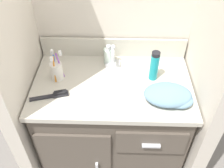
{
  "coord_description": "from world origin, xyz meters",
  "views": [
    {
      "loc": [
        0.03,
        -1.04,
        1.75
      ],
      "look_at": [
        0.0,
        -0.03,
        0.8
      ],
      "focal_mm": 40.0,
      "sensor_mm": 36.0,
      "label": 1
    }
  ],
  "objects_px": {
    "soap_dispenser": "(108,56)",
    "toothbrush_cup": "(57,70)",
    "hand_towel": "(170,96)",
    "hairbrush": "(55,95)",
    "shaving_cream_can": "(154,66)"
  },
  "relations": [
    {
      "from": "hand_towel",
      "to": "hairbrush",
      "type": "bearing_deg",
      "value": 179.07
    },
    {
      "from": "shaving_cream_can",
      "to": "soap_dispenser",
      "type": "bearing_deg",
      "value": 152.09
    },
    {
      "from": "soap_dispenser",
      "to": "hand_towel",
      "type": "distance_m",
      "value": 0.46
    },
    {
      "from": "soap_dispenser",
      "to": "shaving_cream_can",
      "type": "xyz_separation_m",
      "value": [
        0.26,
        -0.14,
        0.04
      ]
    },
    {
      "from": "soap_dispenser",
      "to": "toothbrush_cup",
      "type": "bearing_deg",
      "value": -151.24
    },
    {
      "from": "hairbrush",
      "to": "toothbrush_cup",
      "type": "bearing_deg",
      "value": 78.37
    },
    {
      "from": "hairbrush",
      "to": "hand_towel",
      "type": "relative_size",
      "value": 0.8
    },
    {
      "from": "soap_dispenser",
      "to": "shaving_cream_can",
      "type": "relative_size",
      "value": 0.72
    },
    {
      "from": "toothbrush_cup",
      "to": "hand_towel",
      "type": "relative_size",
      "value": 0.73
    },
    {
      "from": "toothbrush_cup",
      "to": "shaving_cream_can",
      "type": "distance_m",
      "value": 0.55
    },
    {
      "from": "soap_dispenser",
      "to": "hairbrush",
      "type": "height_order",
      "value": "soap_dispenser"
    },
    {
      "from": "shaving_cream_can",
      "to": "hand_towel",
      "type": "relative_size",
      "value": 0.71
    },
    {
      "from": "shaving_cream_can",
      "to": "hand_towel",
      "type": "xyz_separation_m",
      "value": [
        0.07,
        -0.18,
        -0.06
      ]
    },
    {
      "from": "toothbrush_cup",
      "to": "hand_towel",
      "type": "distance_m",
      "value": 0.64
    },
    {
      "from": "hand_towel",
      "to": "toothbrush_cup",
      "type": "bearing_deg",
      "value": 165.86
    }
  ]
}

